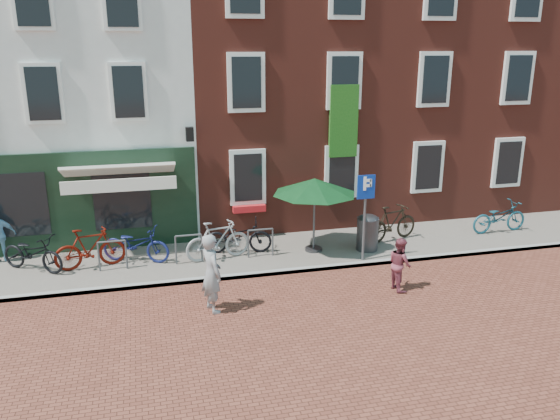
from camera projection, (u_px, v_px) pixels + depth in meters
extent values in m
plane|color=brown|center=(252.00, 278.00, 14.58)|extent=(80.00, 80.00, 0.00)
cube|color=slate|center=(275.00, 253.00, 16.20)|extent=(24.00, 3.00, 0.10)
cube|color=silver|center=(62.00, 87.00, 18.64)|extent=(8.00, 8.00, 9.00)
cube|color=maroon|center=(266.00, 69.00, 20.13)|extent=(6.00, 8.00, 10.00)
cube|color=maroon|center=(417.00, 67.00, 21.53)|extent=(6.00, 8.00, 10.00)
cube|color=maroon|center=(559.00, 78.00, 23.19)|extent=(7.00, 8.00, 9.00)
cylinder|color=#39383B|center=(367.00, 234.00, 16.18)|extent=(0.62, 0.62, 0.93)
ellipsoid|color=#39383B|center=(368.00, 217.00, 16.03)|extent=(0.62, 0.62, 0.28)
cylinder|color=#4C4C4F|center=(364.00, 220.00, 15.20)|extent=(0.07, 0.07, 2.34)
cube|color=navy|center=(366.00, 187.00, 14.92)|extent=(0.50, 0.04, 0.65)
cylinder|color=#4C4C4F|center=(313.00, 249.00, 16.24)|extent=(0.50, 0.50, 0.08)
cylinder|color=#4C4C4F|center=(314.00, 217.00, 15.96)|extent=(0.06, 0.06, 2.03)
cone|color=#0C3A17|center=(315.00, 183.00, 15.67)|extent=(2.41, 2.41, 0.45)
imported|color=gray|center=(211.00, 273.00, 12.55)|extent=(0.63, 0.78, 1.84)
imported|color=brown|center=(400.00, 264.00, 13.75)|extent=(0.55, 0.68, 1.34)
imported|color=black|center=(33.00, 253.00, 14.66)|extent=(1.95, 1.61, 1.00)
imported|color=#550D05|center=(90.00, 248.00, 14.84)|extent=(1.91, 0.83, 1.11)
imported|color=#151C53|center=(136.00, 244.00, 15.29)|extent=(2.01, 1.36, 1.00)
imported|color=#959697|center=(218.00, 240.00, 15.43)|extent=(1.91, 0.86, 1.11)
imported|color=black|center=(238.00, 236.00, 15.94)|extent=(1.99, 1.00, 1.00)
imported|color=black|center=(392.00, 223.00, 16.92)|extent=(1.92, 1.00, 1.11)
imported|color=#174958|center=(499.00, 217.00, 17.71)|extent=(1.94, 0.76, 1.00)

